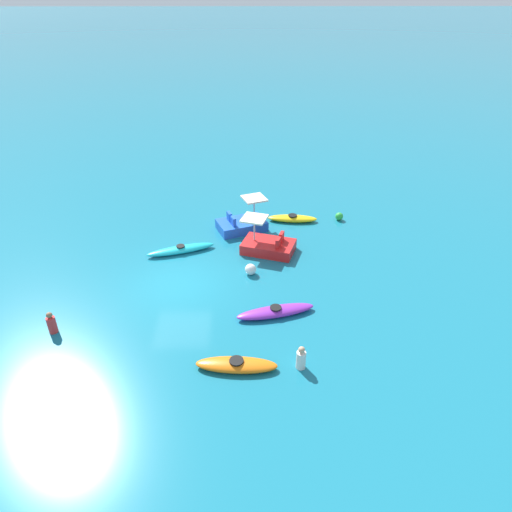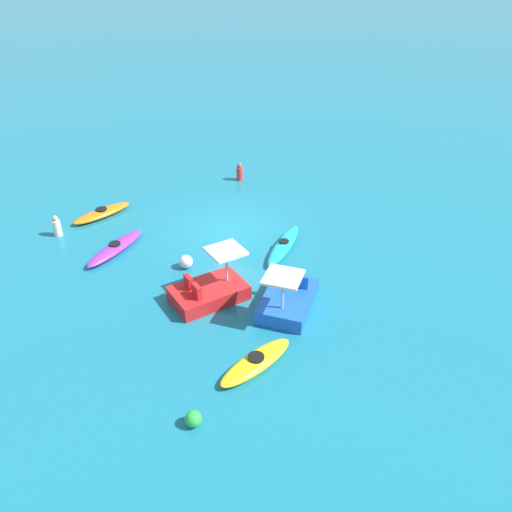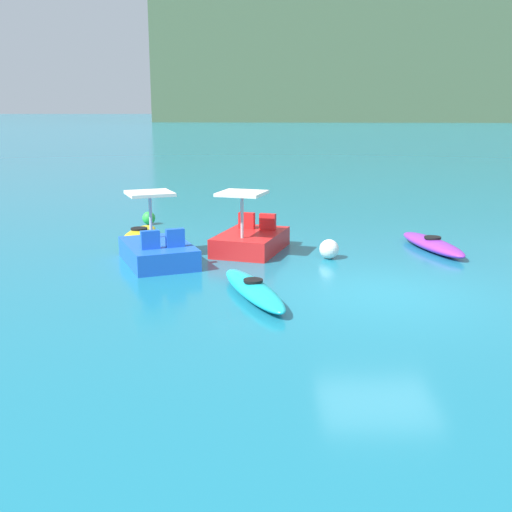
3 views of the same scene
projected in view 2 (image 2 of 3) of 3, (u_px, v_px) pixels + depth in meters
The scene contains 11 objects.
ground_plane at pixel (229, 230), 21.00m from camera, with size 600.00×600.00×0.00m, color #19728C.
kayak_cyan at pixel (284, 245), 19.62m from camera, with size 1.61×3.26×0.37m.
kayak_yellow at pixel (256, 362), 14.20m from camera, with size 0.96×2.67×0.37m.
kayak_purple at pixel (115, 248), 19.46m from camera, with size 1.37×3.14×0.37m.
kayak_orange at pixel (102, 213), 21.93m from camera, with size 0.92×2.76×0.37m.
pedal_boat_blue at pixel (288, 299), 16.38m from camera, with size 2.27×2.78×1.68m.
pedal_boat_red at pixel (209, 291), 16.79m from camera, with size 2.18×2.75×1.68m.
buoy_green at pixel (193, 419), 12.46m from camera, with size 0.42×0.42×0.42m, color green.
buoy_white at pixel (186, 262), 18.46m from camera, with size 0.50×0.50×0.50m, color white.
person_near_shore at pixel (57, 227), 20.41m from camera, with size 0.40×0.40×0.88m.
person_by_kayaks at pixel (240, 173), 25.16m from camera, with size 0.45×0.45×0.88m.
Camera 2 is at (-12.61, 13.46, 10.15)m, focal length 35.90 mm.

